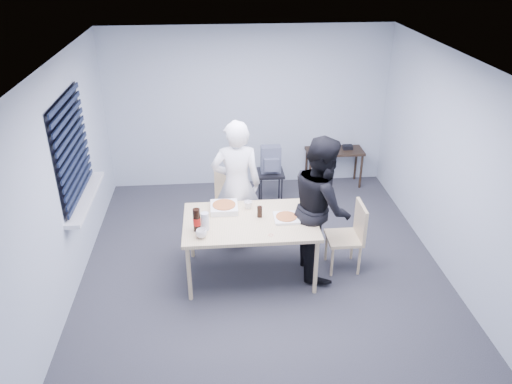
{
  "coord_description": "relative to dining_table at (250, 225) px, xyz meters",
  "views": [
    {
      "loc": [
        -0.53,
        -5.19,
        3.76
      ],
      "look_at": [
        -0.08,
        0.1,
        1.03
      ],
      "focal_mm": 35.0,
      "sensor_mm": 36.0,
      "label": 1
    }
  ],
  "objects": [
    {
      "name": "chair_far",
      "position": [
        -0.2,
        1.06,
        -0.19
      ],
      "size": [
        0.42,
        0.42,
        0.89
      ],
      "color": "beige",
      "rests_on": "ground"
    },
    {
      "name": "papers",
      "position": [
        1.43,
        2.39,
        -0.08
      ],
      "size": [
        0.29,
        0.34,
        0.0
      ],
      "primitive_type": "cube",
      "rotation": [
        0.0,
        0.0,
        -0.33
      ],
      "color": "white",
      "rests_on": "side_table"
    },
    {
      "name": "pizza_box_b",
      "position": [
        0.43,
        -0.01,
        0.08
      ],
      "size": [
        0.29,
        0.29,
        0.04
      ],
      "rotation": [
        0.0,
        0.0,
        0.04
      ],
      "color": "white",
      "rests_on": "dining_table"
    },
    {
      "name": "room",
      "position": [
        -2.03,
        0.52,
        0.73
      ],
      "size": [
        5.0,
        5.0,
        5.0
      ],
      "color": "#2C2C31",
      "rests_on": "ground"
    },
    {
      "name": "cola_glass",
      "position": [
        0.12,
        0.08,
        0.13
      ],
      "size": [
        0.08,
        0.08,
        0.14
      ],
      "primitive_type": "cylinder",
      "rotation": [
        0.0,
        0.0,
        0.3
      ],
      "color": "black",
      "rests_on": "dining_table"
    },
    {
      "name": "rubber_band",
      "position": [
        0.21,
        -0.35,
        0.06
      ],
      "size": [
        0.07,
        0.07,
        0.0
      ],
      "primitive_type": "torus",
      "rotation": [
        0.0,
        0.0,
        0.28
      ],
      "color": "red",
      "rests_on": "dining_table"
    },
    {
      "name": "person_white",
      "position": [
        -0.12,
        0.71,
        0.18
      ],
      "size": [
        0.65,
        0.42,
        1.77
      ],
      "primitive_type": "imported",
      "rotation": [
        0.0,
        0.0,
        3.14
      ],
      "color": "white",
      "rests_on": "ground"
    },
    {
      "name": "pizza_box_a",
      "position": [
        -0.3,
        0.28,
        0.1
      ],
      "size": [
        0.33,
        0.33,
        0.08
      ],
      "rotation": [
        0.0,
        0.0,
        -0.01
      ],
      "color": "white",
      "rests_on": "dining_table"
    },
    {
      "name": "chair_right",
      "position": [
        1.25,
        0.04,
        -0.19
      ],
      "size": [
        0.42,
        0.42,
        0.89
      ],
      "color": "beige",
      "rests_on": "ground"
    },
    {
      "name": "soda_bottle",
      "position": [
        -0.62,
        -0.17,
        0.19
      ],
      "size": [
        0.09,
        0.09,
        0.28
      ],
      "rotation": [
        0.0,
        0.0,
        0.34
      ],
      "color": "black",
      "rests_on": "dining_table"
    },
    {
      "name": "dining_table",
      "position": [
        0.0,
        0.0,
        0.0
      ],
      "size": [
        1.57,
        1.0,
        0.77
      ],
      "color": "beige",
      "rests_on": "ground"
    },
    {
      "name": "plastic_cups",
      "position": [
        -0.52,
        -0.16,
        0.17
      ],
      "size": [
        0.12,
        0.12,
        0.22
      ],
      "primitive_type": "cylinder",
      "rotation": [
        0.0,
        0.0,
        0.36
      ],
      "color": "silver",
      "rests_on": "dining_table"
    },
    {
      "name": "backpack",
      "position": [
        0.45,
        1.79,
        0.05
      ],
      "size": [
        0.3,
        0.22,
        0.42
      ],
      "rotation": [
        0.0,
        0.0,
        0.37
      ],
      "color": "slate",
      "rests_on": "stool"
    },
    {
      "name": "stool",
      "position": [
        0.45,
        1.8,
        -0.27
      ],
      "size": [
        0.4,
        0.4,
        0.55
      ],
      "color": "black",
      "rests_on": "ground"
    },
    {
      "name": "mug_a",
      "position": [
        -0.57,
        -0.32,
        0.11
      ],
      "size": [
        0.17,
        0.17,
        0.1
      ],
      "primitive_type": "imported",
      "rotation": [
        0.0,
        0.0,
        0.52
      ],
      "color": "white",
      "rests_on": "dining_table"
    },
    {
      "name": "side_table",
      "position": [
        1.58,
        2.4,
        -0.16
      ],
      "size": [
        0.93,
        0.42,
        0.62
      ],
      "color": "#2F2217",
      "rests_on": "ground"
    },
    {
      "name": "person_black",
      "position": [
        0.86,
        0.05,
        0.18
      ],
      "size": [
        0.47,
        0.86,
        1.77
      ],
      "primitive_type": "imported",
      "rotation": [
        0.0,
        0.0,
        1.57
      ],
      "color": "black",
      "rests_on": "ground"
    },
    {
      "name": "black_box",
      "position": [
        1.8,
        2.42,
        -0.05
      ],
      "size": [
        0.17,
        0.13,
        0.07
      ],
      "primitive_type": "cube",
      "rotation": [
        0.0,
        0.0,
        -0.11
      ],
      "color": "black",
      "rests_on": "side_table"
    },
    {
      "name": "mug_b",
      "position": [
        -0.0,
        0.3,
        0.11
      ],
      "size": [
        0.1,
        0.1,
        0.09
      ],
      "primitive_type": "imported",
      "color": "white",
      "rests_on": "dining_table"
    }
  ]
}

